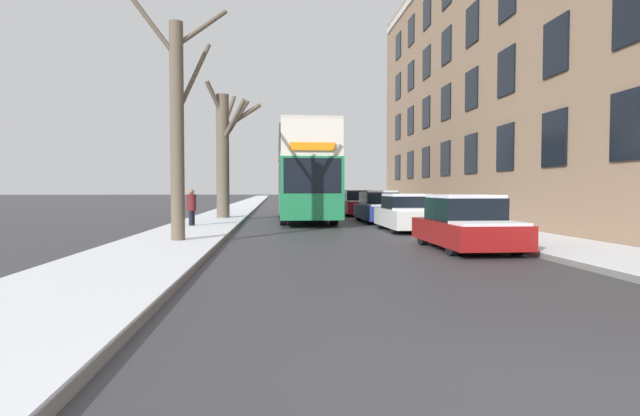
# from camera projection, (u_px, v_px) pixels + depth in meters

# --- Properties ---
(ground_plane) EXTENTS (320.00, 320.00, 0.00)m
(ground_plane) POSITION_uv_depth(u_px,v_px,m) (580.00, 401.00, 3.73)
(ground_plane) COLOR #38383D
(sidewalk_left) EXTENTS (2.90, 130.00, 0.16)m
(sidewalk_left) POSITION_uv_depth(u_px,v_px,m) (249.00, 203.00, 56.01)
(sidewalk_left) COLOR slate
(sidewalk_left) RESTS_ON ground
(sidewalk_right) EXTENTS (2.90, 130.00, 0.16)m
(sidewalk_right) POSITION_uv_depth(u_px,v_px,m) (341.00, 203.00, 56.95)
(sidewalk_right) COLOR slate
(sidewalk_right) RESTS_ON ground
(terrace_facade_right) EXTENTS (9.10, 35.07, 14.67)m
(terrace_facade_right) POSITION_uv_depth(u_px,v_px,m) (566.00, 66.00, 23.11)
(terrace_facade_right) COLOR #8C7056
(terrace_facade_right) RESTS_ON ground
(bare_tree_left_0) EXTENTS (3.37, 1.76, 7.92)m
(bare_tree_left_0) POSITION_uv_depth(u_px,v_px,m) (177.00, 122.00, 14.03)
(bare_tree_left_0) COLOR brown
(bare_tree_left_0) RESTS_ON ground
(bare_tree_left_1) EXTENTS (2.80, 3.98, 6.98)m
(bare_tree_left_1) POSITION_uv_depth(u_px,v_px,m) (224.00, 150.00, 25.48)
(bare_tree_left_1) COLOR brown
(bare_tree_left_1) RESTS_ON ground
(double_decker_bus) EXTENTS (2.63, 10.66, 4.59)m
(double_decker_bus) POSITION_uv_depth(u_px,v_px,m) (305.00, 170.00, 25.32)
(double_decker_bus) COLOR #1E7A47
(double_decker_bus) RESTS_ON ground
(parked_car_0) EXTENTS (1.81, 3.99, 1.45)m
(parked_car_0) POSITION_uv_depth(u_px,v_px,m) (466.00, 225.00, 13.20)
(parked_car_0) COLOR maroon
(parked_car_0) RESTS_ON ground
(parked_car_1) EXTENTS (1.74, 3.97, 1.43)m
(parked_car_1) POSITION_uv_depth(u_px,v_px,m) (406.00, 214.00, 19.15)
(parked_car_1) COLOR silver
(parked_car_1) RESTS_ON ground
(parked_car_2) EXTENTS (1.75, 4.60, 1.54)m
(parked_car_2) POSITION_uv_depth(u_px,v_px,m) (379.00, 208.00, 24.31)
(parked_car_2) COLOR navy
(parked_car_2) RESTS_ON ground
(parked_car_3) EXTENTS (1.77, 4.07, 1.57)m
(parked_car_3) POSITION_uv_depth(u_px,v_px,m) (357.00, 204.00, 30.63)
(parked_car_3) COLOR maroon
(parked_car_3) RESTS_ON ground
(pedestrian_left_sidewalk) EXTENTS (0.35, 0.35, 1.61)m
(pedestrian_left_sidewalk) POSITION_uv_depth(u_px,v_px,m) (192.00, 207.00, 19.84)
(pedestrian_left_sidewalk) COLOR black
(pedestrian_left_sidewalk) RESTS_ON ground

